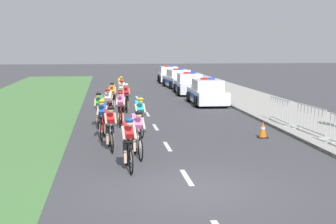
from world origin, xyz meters
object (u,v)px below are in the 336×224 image
cyclist_third (110,127)px  police_car_furthest (169,75)px  traffic_cone_near (263,130)px  cyclist_sixth (99,109)px  police_car_nearest (207,93)px  police_car_third (178,79)px  cyclist_seventh (121,108)px  cyclist_eleventh (126,97)px  cyclist_fourth (103,118)px  cyclist_eighth (108,104)px  crowd_barrier_rear (280,111)px  cyclist_lead (128,143)px  cyclist_twelfth (121,88)px  police_car_second (189,85)px  cyclist_second (137,133)px  cyclist_tenth (122,92)px  cyclist_fifth (140,116)px  crowd_barrier_middle (311,120)px  cyclist_ninth (112,96)px

cyclist_third → police_car_furthest: size_ratio=0.38×
traffic_cone_near → cyclist_sixth: bearing=152.1°
police_car_nearest → cyclist_third: bearing=-116.1°
police_car_nearest → police_car_third: same height
cyclist_seventh → cyclist_eleventh: 4.41m
cyclist_fourth → police_car_third: police_car_third is taller
cyclist_seventh → cyclist_eighth: bearing=109.3°
cyclist_third → police_car_third: police_car_third is taller
crowd_barrier_rear → cyclist_fourth: bearing=-164.6°
cyclist_lead → crowd_barrier_rear: cyclist_lead is taller
cyclist_twelfth → police_car_third: size_ratio=0.38×
crowd_barrier_rear → police_car_third: bearing=94.6°
police_car_second → cyclist_second: bearing=-104.5°
cyclist_eighth → traffic_cone_near: bearing=-41.3°
cyclist_tenth → cyclist_seventh: bearing=-92.5°
cyclist_fourth → cyclist_fifth: 1.47m
cyclist_sixth → police_car_third: bearing=71.6°
police_car_third → cyclist_fourth: bearing=-105.8°
cyclist_fifth → police_car_furthest: bearing=80.1°
crowd_barrier_rear → cyclist_lead: bearing=-135.5°
cyclist_second → cyclist_fifth: (0.32, 3.62, 0.00)m
cyclist_fourth → crowd_barrier_rear: bearing=15.4°
cyclist_sixth → cyclist_tenth: (1.22, 7.14, 0.00)m
cyclist_third → cyclist_seventh: bearing=84.0°
crowd_barrier_middle → police_car_third: bearing=94.6°
cyclist_second → traffic_cone_near: bearing=28.1°
police_car_third → crowd_barrier_rear: size_ratio=1.95×
cyclist_fourth → crowd_barrier_middle: 7.92m
cyclist_eleventh → cyclist_twelfth: size_ratio=1.00×
police_car_second → police_car_furthest: same height
cyclist_eleventh → police_car_nearest: size_ratio=0.39×
police_car_second → police_car_nearest: bearing=-90.0°
cyclist_ninth → cyclist_third: bearing=-91.3°
cyclist_twelfth → police_car_furthest: police_car_furthest is taller
cyclist_lead → cyclist_fifth: size_ratio=1.00×
cyclist_eleventh → cyclist_second: bearing=-90.6°
cyclist_sixth → cyclist_seventh: (0.93, 0.28, 0.00)m
police_car_third → traffic_cone_near: 22.09m
cyclist_eleventh → crowd_barrier_rear: size_ratio=0.74×
cyclist_third → cyclist_second: bearing=-55.2°
police_car_third → crowd_barrier_rear: (1.55, -19.41, -0.03)m
cyclist_second → cyclist_eleventh: 10.57m
cyclist_lead → cyclist_fourth: same height
cyclist_fifth → police_car_nearest: 10.62m
police_car_third → police_car_furthest: (-0.00, 5.83, 0.00)m
cyclist_lead → cyclist_eighth: bearing=93.1°
cyclist_ninth → cyclist_fourth: bearing=-93.5°
cyclist_twelfth → cyclist_third: bearing=-93.2°
cyclist_fourth → police_car_furthest: size_ratio=0.38×
cyclist_fourth → police_car_third: 22.37m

